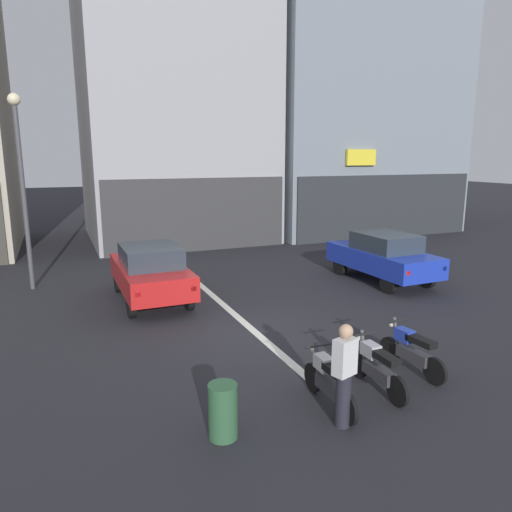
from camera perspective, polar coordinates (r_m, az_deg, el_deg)
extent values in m
plane|color=#232328|center=(11.51, -0.16, -9.11)|extent=(120.00, 120.00, 0.00)
cube|color=silver|center=(16.95, -8.05, -2.28)|extent=(0.20, 18.00, 0.01)
cube|color=#9E9EA3|center=(25.55, -10.37, 23.05)|extent=(8.47, 8.61, 18.27)
cube|color=#373739|center=(20.99, -6.96, 4.92)|extent=(8.13, 0.10, 3.20)
cube|color=gray|center=(29.02, 9.99, 15.90)|extent=(10.81, 9.44, 12.46)
cube|color=#292C30|center=(25.19, 15.52, 5.73)|extent=(10.38, 0.10, 3.20)
cube|color=yellow|center=(23.92, 12.51, 11.50)|extent=(1.63, 0.16, 0.76)
cylinder|color=black|center=(15.30, -16.29, -2.98)|extent=(0.18, 0.64, 0.64)
cylinder|color=black|center=(15.55, -10.62, -2.46)|extent=(0.18, 0.64, 0.64)
cylinder|color=black|center=(12.82, -14.78, -5.77)|extent=(0.18, 0.64, 0.64)
cylinder|color=black|center=(13.12, -8.06, -5.08)|extent=(0.18, 0.64, 0.64)
cube|color=red|center=(14.06, -12.58, -2.28)|extent=(1.79, 4.11, 0.66)
cube|color=#2D3842|center=(13.78, -12.57, 0.04)|extent=(1.56, 1.98, 0.56)
cube|color=red|center=(12.01, -14.04, -4.54)|extent=(0.14, 0.06, 0.12)
cube|color=red|center=(12.30, -7.55, -3.89)|extent=(0.14, 0.06, 0.12)
cylinder|color=black|center=(17.06, 10.07, -1.17)|extent=(0.20, 0.64, 0.64)
cylinder|color=black|center=(17.97, 14.16, -0.69)|extent=(0.20, 0.64, 0.64)
cylinder|color=black|center=(15.06, 15.65, -3.19)|extent=(0.20, 0.64, 0.64)
cylinder|color=black|center=(16.08, 19.90, -2.51)|extent=(0.20, 0.64, 0.64)
cube|color=#1E38BF|center=(16.41, 14.92, -0.37)|extent=(1.86, 4.14, 0.66)
cube|color=#2D3842|center=(16.18, 15.37, 1.64)|extent=(1.60, 2.00, 0.56)
cube|color=red|center=(14.46, 17.79, -1.97)|extent=(0.14, 0.06, 0.12)
cube|color=red|center=(15.43, 21.69, -1.40)|extent=(0.14, 0.06, 0.12)
cylinder|color=#47474C|center=(16.21, -26.10, 5.98)|extent=(0.14, 0.14, 5.58)
sphere|color=beige|center=(16.23, -27.10, 16.44)|extent=(0.36, 0.36, 0.36)
cylinder|color=black|center=(8.79, 6.83, -14.30)|extent=(0.08, 0.52, 0.52)
cylinder|color=black|center=(7.92, 10.98, -17.58)|extent=(0.08, 0.52, 0.52)
cube|color=#38383D|center=(8.26, 8.99, -15.33)|extent=(0.22, 0.74, 0.22)
cube|color=black|center=(7.98, 9.66, -13.56)|extent=(0.23, 0.60, 0.12)
cube|color=silver|center=(8.31, 8.14, -12.58)|extent=(0.23, 0.36, 0.24)
cylinder|color=#4C4C51|center=(8.51, 7.38, -12.45)|extent=(0.08, 0.24, 0.70)
cylinder|color=black|center=(8.32, 7.72, -10.64)|extent=(0.55, 0.05, 0.04)
sphere|color=silver|center=(8.55, 7.00, -11.11)|extent=(0.12, 0.12, 0.12)
cylinder|color=black|center=(9.42, 12.17, -12.62)|extent=(0.07, 0.52, 0.52)
cylinder|color=black|center=(8.60, 16.66, -15.35)|extent=(0.07, 0.52, 0.52)
cube|color=#38383D|center=(8.92, 14.53, -13.42)|extent=(0.21, 0.74, 0.22)
cube|color=black|center=(8.67, 15.28, -11.70)|extent=(0.22, 0.60, 0.12)
cube|color=#B2B5BA|center=(8.98, 13.64, -10.91)|extent=(0.22, 0.36, 0.24)
cylinder|color=#4C4C51|center=(9.16, 12.81, -10.84)|extent=(0.07, 0.24, 0.70)
cylinder|color=black|center=(8.98, 13.20, -9.11)|extent=(0.55, 0.04, 0.04)
sphere|color=silver|center=(9.20, 12.40, -9.60)|extent=(0.12, 0.12, 0.12)
cylinder|color=black|center=(10.24, 15.79, -10.76)|extent=(0.12, 0.52, 0.52)
cylinder|color=black|center=(9.53, 20.71, -12.86)|extent=(0.12, 0.52, 0.52)
cube|color=#38383D|center=(9.80, 18.41, -11.28)|extent=(0.27, 0.75, 0.22)
cube|color=black|center=(9.58, 19.24, -9.64)|extent=(0.28, 0.62, 0.12)
cube|color=#233DB7|center=(9.84, 17.44, -9.05)|extent=(0.25, 0.38, 0.24)
cylinder|color=#4C4C51|center=(10.01, 16.51, -9.06)|extent=(0.09, 0.24, 0.70)
cylinder|color=black|center=(9.85, 16.95, -7.44)|extent=(0.55, 0.09, 0.04)
sphere|color=silver|center=(10.03, 16.05, -7.95)|extent=(0.12, 0.12, 0.12)
cylinder|color=#23232D|center=(7.78, 10.43, -16.70)|extent=(0.24, 0.24, 0.86)
cube|color=silver|center=(7.46, 10.64, -11.83)|extent=(0.41, 0.32, 0.58)
sphere|color=tan|center=(7.31, 10.77, -8.89)|extent=(0.22, 0.22, 0.22)
cylinder|color=#2D5938|center=(7.41, -4.01, -18.11)|extent=(0.44, 0.44, 0.85)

